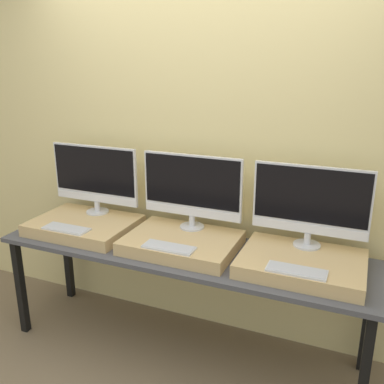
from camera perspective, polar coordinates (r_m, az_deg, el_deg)
ground_plane at (r=2.91m, az=-4.08°, el=-23.55°), size 12.00×12.00×0.00m
wall_back at (r=2.91m, az=1.69°, el=5.38°), size 8.00×0.04×2.60m
workbench at (r=2.77m, az=-1.38°, el=-8.78°), size 2.40×0.64×0.75m
wooden_riser_left at (r=3.09m, az=-14.18°, el=-4.34°), size 0.69×0.52×0.08m
monitor_left at (r=3.12m, az=-12.81°, el=2.08°), size 0.67×0.16×0.49m
keyboard_left at (r=2.94m, az=-16.42°, el=-4.69°), size 0.31×0.12×0.01m
wooden_riser_center at (r=2.73m, az=-1.37°, el=-6.76°), size 0.69×0.52×0.08m
monitor_center at (r=2.76m, az=-0.01°, el=0.54°), size 0.67×0.16×0.49m
keyboard_center at (r=2.56m, az=-3.11°, el=-7.36°), size 0.31×0.12×0.01m
wooden_riser_right at (r=2.55m, az=14.41°, el=-9.24°), size 0.69×0.52×0.08m
monitor_right at (r=2.58m, az=15.51°, el=-1.36°), size 0.67×0.16×0.49m
keyboard_right at (r=2.36m, az=13.77°, el=-10.13°), size 0.31×0.12×0.01m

